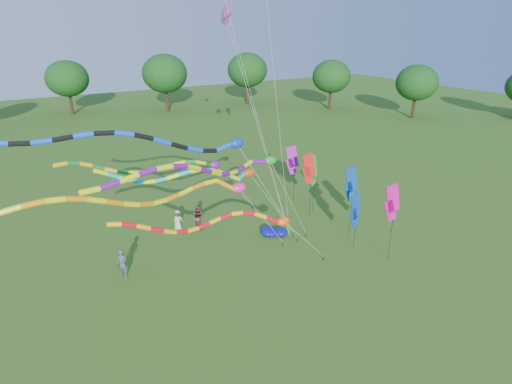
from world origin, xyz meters
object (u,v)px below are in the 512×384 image
tube_kite_orange (169,194)px  person_b (122,264)px  person_a (178,220)px  blue_nylon_heap (269,233)px  person_c (199,217)px  tube_kite_red (226,223)px

tube_kite_orange → person_b: size_ratio=8.47×
person_b → person_a: bearing=88.7°
blue_nylon_heap → person_c: 5.26m
tube_kite_red → person_c: 8.07m
blue_nylon_heap → person_c: size_ratio=0.91×
tube_kite_red → tube_kite_orange: (-2.77, 0.93, 1.94)m
blue_nylon_heap → person_c: (-3.74, 3.63, 0.68)m
person_a → person_c: size_ratio=0.84×
tube_kite_orange → person_a: bearing=60.8°
person_c → person_b: bearing=110.3°
blue_nylon_heap → person_b: (-10.23, -0.01, 0.66)m
tube_kite_red → tube_kite_orange: tube_kite_orange is taller
tube_kite_orange → person_b: (-2.26, 2.79, -4.91)m
person_a → tube_kite_red: bearing=-112.6°
person_b → tube_kite_red: bearing=12.6°
tube_kite_orange → person_a: size_ratio=9.88×
tube_kite_red → person_a: size_ratio=8.01×
person_c → tube_kite_red: bearing=159.8°
blue_nylon_heap → person_c: bearing=135.9°
tube_kite_red → blue_nylon_heap: bearing=43.4°
tube_kite_red → person_b: tube_kite_red is taller
tube_kite_orange → blue_nylon_heap: tube_kite_orange is taller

